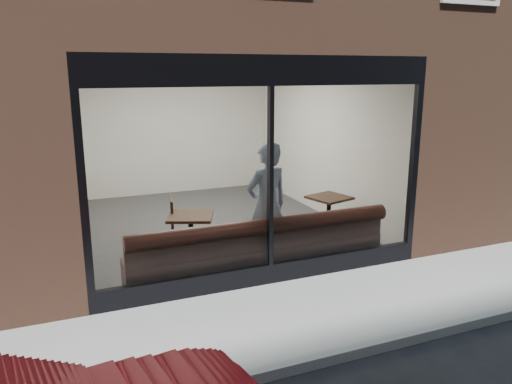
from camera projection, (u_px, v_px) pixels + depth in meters
name	position (u px, v px, depth m)	size (l,w,h in m)	color
ground	(347.00, 356.00, 5.38)	(120.00, 120.00, 0.00)	black
sidewalk_near	(304.00, 315.00, 6.28)	(40.00, 2.00, 0.01)	gray
kerb_near	(350.00, 353.00, 5.33)	(40.00, 0.10, 0.12)	gray
host_building_pier_left	(0.00, 137.00, 10.78)	(2.50, 12.00, 3.20)	brown
host_building_pier_right	(306.00, 123.00, 13.58)	(2.50, 12.00, 3.20)	brown
host_building_backfill	(148.00, 119.00, 14.87)	(5.00, 6.00, 3.20)	brown
cafe_floor	(209.00, 225.00, 9.86)	(6.00, 6.00, 0.00)	#2D2D30
cafe_ceiling	(205.00, 60.00, 9.11)	(6.00, 6.00, 0.00)	white
cafe_wall_back	(171.00, 129.00, 12.17)	(5.00, 5.00, 0.00)	silver
cafe_wall_left	(68.00, 154.00, 8.56)	(6.00, 6.00, 0.00)	silver
cafe_wall_right	(321.00, 139.00, 10.42)	(6.00, 6.00, 0.00)	silver
storefront_kick	(270.00, 274.00, 7.19)	(5.00, 0.10, 0.30)	black
storefront_header	(271.00, 70.00, 6.51)	(5.00, 0.10, 0.40)	black
storefront_mullion	(270.00, 179.00, 6.86)	(0.06, 0.10, 2.50)	black
storefront_glass	(271.00, 179.00, 6.83)	(4.80, 4.80, 0.00)	white
banquette	(259.00, 259.00, 7.53)	(4.00, 0.55, 0.45)	#341812
person	(267.00, 206.00, 7.58)	(0.72, 0.47, 1.98)	#879BB6
cafe_table_left	(190.00, 216.00, 7.94)	(0.69, 0.69, 0.04)	black
cafe_table_right	(329.00, 198.00, 9.10)	(0.66, 0.66, 0.04)	black
cafe_chair_left	(161.00, 241.00, 8.31)	(0.44, 0.44, 0.04)	black
cafe_chair_right	(257.00, 230.00, 8.88)	(0.45, 0.45, 0.04)	black
wall_poster	(71.00, 162.00, 8.80)	(0.02, 0.64, 0.86)	white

